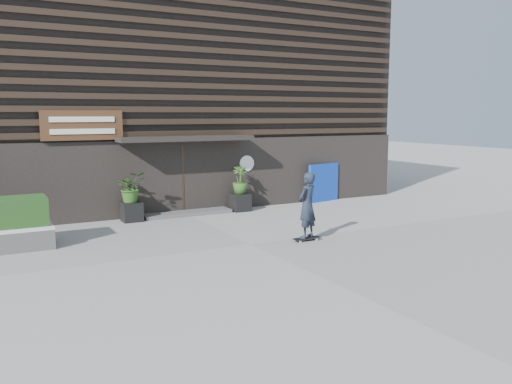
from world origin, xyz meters
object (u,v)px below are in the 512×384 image
planter_pot_right (240,202)px  blue_tarp (323,183)px  skateboarder (307,205)px  planter_pot_left (132,212)px

planter_pot_right → blue_tarp: size_ratio=0.39×
planter_pot_right → blue_tarp: bearing=4.6°
planter_pot_right → skateboarder: (-0.42, -4.80, 0.66)m
planter_pot_left → skateboarder: size_ratio=0.33×
planter_pot_left → blue_tarp: 7.55m
planter_pot_right → blue_tarp: blue_tarp is taller
planter_pot_left → blue_tarp: blue_tarp is taller
blue_tarp → skateboarder: 6.58m
blue_tarp → skateboarder: size_ratio=0.84×
planter_pot_left → planter_pot_right: size_ratio=1.00×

